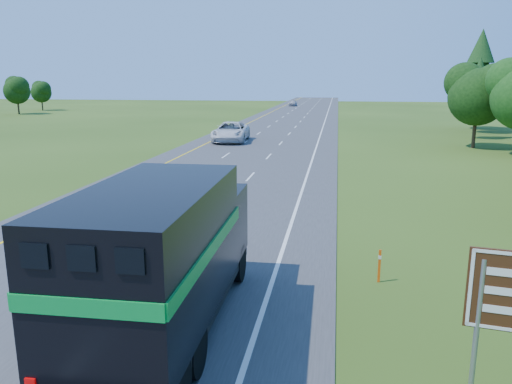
{
  "coord_description": "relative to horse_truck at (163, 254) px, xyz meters",
  "views": [
    {
      "loc": [
        7.35,
        -2.82,
        6.3
      ],
      "look_at": [
        3.99,
        17.98,
        1.54
      ],
      "focal_mm": 35.0,
      "sensor_mm": 36.0,
      "label": 1
    }
  ],
  "objects": [
    {
      "name": "road",
      "position": [
        -3.28,
        41.81,
        -2.11
      ],
      "size": [
        15.0,
        260.0,
        0.04
      ],
      "primitive_type": "cube",
      "color": "#38383A",
      "rests_on": "ground"
    },
    {
      "name": "lane_markings",
      "position": [
        -3.28,
        41.81,
        -2.09
      ],
      "size": [
        11.15,
        260.0,
        0.01
      ],
      "color": "yellow",
      "rests_on": "road"
    },
    {
      "name": "horse_truck",
      "position": [
        0.0,
        0.0,
        0.0
      ],
      "size": [
        2.93,
        8.89,
        3.92
      ],
      "rotation": [
        0.0,
        0.0,
        0.01
      ],
      "color": "black",
      "rests_on": "road"
    },
    {
      "name": "white_suv",
      "position": [
        -6.7,
        39.39,
        -1.1
      ],
      "size": [
        3.77,
        7.38,
        1.99
      ],
      "primitive_type": "imported",
      "rotation": [
        0.0,
        0.0,
        0.07
      ],
      "color": "silver",
      "rests_on": "road"
    },
    {
      "name": "far_car",
      "position": [
        -6.66,
        111.43,
        -1.38
      ],
      "size": [
        1.96,
        4.3,
        1.43
      ],
      "primitive_type": "imported",
      "rotation": [
        0.0,
        0.0,
        -0.06
      ],
      "color": "#ACACB3",
      "rests_on": "road"
    },
    {
      "name": "delineator",
      "position": [
        5.55,
        4.27,
        -1.56
      ],
      "size": [
        0.09,
        0.05,
        1.08
      ],
      "color": "#FF510D",
      "rests_on": "ground"
    }
  ]
}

